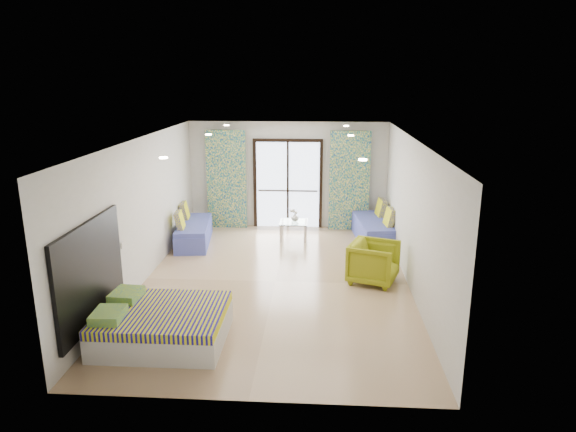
# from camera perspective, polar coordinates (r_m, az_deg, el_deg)

# --- Properties ---
(floor) EXTENTS (5.00, 7.50, 0.01)m
(floor) POSITION_cam_1_polar(r_m,az_deg,el_deg) (9.87, -1.40, -7.27)
(floor) COLOR tan
(floor) RESTS_ON ground
(ceiling) EXTENTS (5.00, 7.50, 0.01)m
(ceiling) POSITION_cam_1_polar(r_m,az_deg,el_deg) (9.18, -1.51, 8.50)
(ceiling) COLOR silver
(ceiling) RESTS_ON ground
(wall_back) EXTENTS (5.00, 0.01, 2.70)m
(wall_back) POSITION_cam_1_polar(r_m,az_deg,el_deg) (13.08, -0.01, 4.56)
(wall_back) COLOR silver
(wall_back) RESTS_ON ground
(wall_front) EXTENTS (5.00, 0.01, 2.70)m
(wall_front) POSITION_cam_1_polar(r_m,az_deg,el_deg) (5.91, -4.67, -9.07)
(wall_front) COLOR silver
(wall_front) RESTS_ON ground
(wall_left) EXTENTS (0.01, 7.50, 2.70)m
(wall_left) POSITION_cam_1_polar(r_m,az_deg,el_deg) (9.96, -15.92, 0.55)
(wall_left) COLOR silver
(wall_left) RESTS_ON ground
(wall_right) EXTENTS (0.01, 7.50, 2.70)m
(wall_right) POSITION_cam_1_polar(r_m,az_deg,el_deg) (9.55, 13.67, 0.07)
(wall_right) COLOR silver
(wall_right) RESTS_ON ground
(balcony_door) EXTENTS (1.76, 0.08, 2.28)m
(balcony_door) POSITION_cam_1_polar(r_m,az_deg,el_deg) (13.07, -0.02, 4.14)
(balcony_door) COLOR black
(balcony_door) RESTS_ON floor
(balcony_rail) EXTENTS (1.52, 0.03, 0.04)m
(balcony_rail) POSITION_cam_1_polar(r_m,az_deg,el_deg) (13.14, -0.01, 2.83)
(balcony_rail) COLOR #595451
(balcony_rail) RESTS_ON balcony_door
(curtain_left) EXTENTS (1.00, 0.10, 2.50)m
(curtain_left) POSITION_cam_1_polar(r_m,az_deg,el_deg) (13.11, -6.85, 4.03)
(curtain_left) COLOR white
(curtain_left) RESTS_ON floor
(curtain_right) EXTENTS (1.00, 0.10, 2.50)m
(curtain_right) POSITION_cam_1_polar(r_m,az_deg,el_deg) (12.92, 6.83, 3.86)
(curtain_right) COLOR white
(curtain_right) RESTS_ON floor
(downlight_a) EXTENTS (0.12, 0.12, 0.02)m
(downlight_a) POSITION_cam_1_polar(r_m,az_deg,el_deg) (7.50, -13.68, 6.31)
(downlight_a) COLOR #FFE0B2
(downlight_a) RESTS_ON ceiling
(downlight_b) EXTENTS (0.12, 0.12, 0.02)m
(downlight_b) POSITION_cam_1_polar(r_m,az_deg,el_deg) (7.19, 8.30, 6.21)
(downlight_b) COLOR #FFE0B2
(downlight_b) RESTS_ON ceiling
(downlight_c) EXTENTS (0.12, 0.12, 0.02)m
(downlight_c) POSITION_cam_1_polar(r_m,az_deg,el_deg) (10.38, -8.83, 8.94)
(downlight_c) COLOR #FFE0B2
(downlight_c) RESTS_ON ceiling
(downlight_d) EXTENTS (0.12, 0.12, 0.02)m
(downlight_d) POSITION_cam_1_polar(r_m,az_deg,el_deg) (10.16, 6.99, 8.87)
(downlight_d) COLOR #FFE0B2
(downlight_d) RESTS_ON ceiling
(downlight_e) EXTENTS (0.12, 0.12, 0.02)m
(downlight_e) POSITION_cam_1_polar(r_m,az_deg,el_deg) (12.33, -6.84, 9.99)
(downlight_e) COLOR #FFE0B2
(downlight_e) RESTS_ON ceiling
(downlight_f) EXTENTS (0.12, 0.12, 0.02)m
(downlight_f) POSITION_cam_1_polar(r_m,az_deg,el_deg) (12.14, 6.47, 9.92)
(downlight_f) COLOR #FFE0B2
(downlight_f) RESTS_ON ceiling
(headboard) EXTENTS (0.06, 2.10, 1.50)m
(headboard) POSITION_cam_1_polar(r_m,az_deg,el_deg) (7.95, -21.08, -5.90)
(headboard) COLOR black
(headboard) RESTS_ON floor
(switch_plate) EXTENTS (0.02, 0.10, 0.10)m
(switch_plate) POSITION_cam_1_polar(r_m,az_deg,el_deg) (9.03, -17.92, -3.10)
(switch_plate) COLOR silver
(switch_plate) RESTS_ON wall_left
(bed) EXTENTS (1.82, 1.48, 0.63)m
(bed) POSITION_cam_1_polar(r_m,az_deg,el_deg) (7.91, -13.89, -11.62)
(bed) COLOR silver
(bed) RESTS_ON floor
(daybed_left) EXTENTS (0.92, 1.87, 0.89)m
(daybed_left) POSITION_cam_1_polar(r_m,az_deg,el_deg) (12.16, -10.48, -1.74)
(daybed_left) COLOR #4953AF
(daybed_left) RESTS_ON floor
(daybed_right) EXTENTS (0.93, 1.92, 0.91)m
(daybed_right) POSITION_cam_1_polar(r_m,az_deg,el_deg) (12.29, 9.55, -1.48)
(daybed_right) COLOR #4953AF
(daybed_right) RESTS_ON floor
(coffee_table) EXTENTS (0.66, 0.66, 0.76)m
(coffee_table) POSITION_cam_1_polar(r_m,az_deg,el_deg) (12.24, 0.62, -0.84)
(coffee_table) COLOR silver
(coffee_table) RESTS_ON floor
(vase) EXTENTS (0.19, 0.20, 0.18)m
(vase) POSITION_cam_1_polar(r_m,az_deg,el_deg) (12.26, 0.77, -0.13)
(vase) COLOR white
(vase) RESTS_ON coffee_table
(armchair) EXTENTS (1.03, 1.06, 0.87)m
(armchair) POSITION_cam_1_polar(r_m,az_deg,el_deg) (9.82, 9.52, -4.88)
(armchair) COLOR olive
(armchair) RESTS_ON floor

